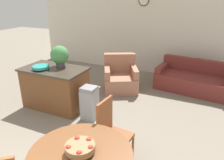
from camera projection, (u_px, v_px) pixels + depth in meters
name	position (u px, v px, depth m)	size (l,w,h in m)	color
wall_back	(152.00, 30.00, 6.72)	(8.00, 0.09, 2.70)	silver
dining_chair_far_side	(111.00, 130.00, 3.21)	(0.46, 0.46, 0.99)	brown
fruit_bowl	(80.00, 147.00, 2.40)	(0.33, 0.33, 0.13)	olive
kitchen_island	(56.00, 87.00, 4.85)	(1.39, 0.82, 0.91)	brown
teal_bowl	(41.00, 67.00, 4.61)	(0.35, 0.35, 0.08)	teal
potted_plant	(60.00, 55.00, 4.72)	(0.39, 0.39, 0.46)	#4C4C51
trash_bin	(89.00, 103.00, 4.40)	(0.30, 0.28, 0.69)	#9E9EA3
couch	(194.00, 80.00, 5.76)	(1.97, 1.14, 0.77)	maroon
armchair	(120.00, 78.00, 5.82)	(1.16, 1.17, 0.90)	#A87056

